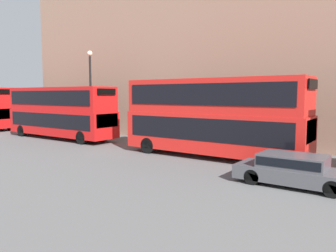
{
  "coord_description": "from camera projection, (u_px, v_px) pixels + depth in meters",
  "views": [
    {
      "loc": [
        -15.43,
        7.04,
        3.72
      ],
      "look_at": [
        0.48,
        18.42,
        1.82
      ],
      "focal_mm": 35.0,
      "sensor_mm": 36.0,
      "label": 1
    }
  ],
  "objects": [
    {
      "name": "pedestrian",
      "position": [
        21.0,
        120.0,
        35.93
      ],
      "size": [
        0.36,
        0.36,
        1.85
      ],
      "color": "#26262D",
      "rests_on": "ground"
    },
    {
      "name": "car_hatchback",
      "position": [
        294.0,
        169.0,
        13.31
      ],
      "size": [
        1.9,
        4.71,
        1.29
      ],
      "color": "#47474C",
      "rests_on": "ground"
    },
    {
      "name": "street_lamp",
      "position": [
        90.0,
        85.0,
        27.89
      ],
      "size": [
        0.44,
        0.44,
        7.38
      ],
      "color": "black",
      "rests_on": "ground"
    },
    {
      "name": "bus_second_in_queue",
      "position": [
        212.0,
        115.0,
        19.12
      ],
      "size": [
        2.59,
        11.0,
        4.62
      ],
      "color": "red",
      "rests_on": "ground"
    },
    {
      "name": "bus_third_in_queue",
      "position": [
        60.0,
        110.0,
        27.42
      ],
      "size": [
        2.59,
        11.24,
        4.29
      ],
      "color": "red",
      "rests_on": "ground"
    }
  ]
}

